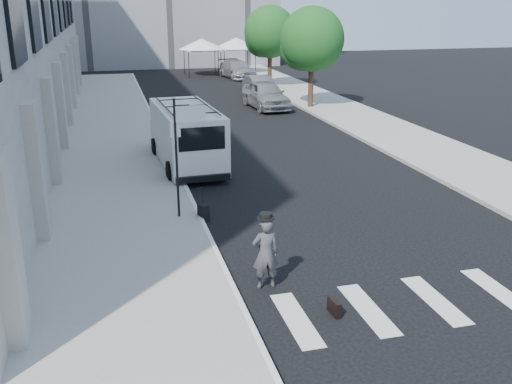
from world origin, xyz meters
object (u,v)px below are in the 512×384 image
briefcase (334,307)px  suitcase (203,212)px  cargo_van (186,135)px  businessman (266,253)px  parked_car_c (237,69)px  parked_car_b (260,87)px  parked_car_a (266,95)px

briefcase → suitcase: 6.25m
suitcase → cargo_van: 6.32m
businessman → briefcase: (1.07, -1.51, -0.68)m
suitcase → parked_car_c: size_ratio=0.20×
parked_car_b → briefcase: bearing=-103.9°
parked_car_b → parked_car_c: 10.53m
parked_car_c → cargo_van: bearing=-114.1°
businessman → briefcase: 1.97m
suitcase → parked_car_a: parked_car_a is taller
suitcase → parked_car_a: bearing=47.5°
briefcase → cargo_van: size_ratio=0.07×
businessman → parked_car_a: businessman is taller
cargo_van → parked_car_a: (6.51, 11.59, -0.38)m
parked_car_a → parked_car_c: size_ratio=0.96×
parked_car_a → briefcase: bearing=-105.1°
suitcase → businessman: bearing=-103.0°
cargo_van → briefcase: bearing=-86.8°
parked_car_a → suitcase: bearing=-114.1°
suitcase → parked_car_a: 19.12m
cargo_van → parked_car_b: bearing=62.2°
businessman → cargo_van: size_ratio=0.27×
parked_car_c → briefcase: bearing=-107.0°
briefcase → suitcase: bearing=101.3°
parked_car_c → suitcase: bearing=-111.7°
suitcase → parked_car_a: size_ratio=0.20×
suitcase → parked_car_b: 23.45m
businessman → parked_car_c: bearing=-101.1°
parked_car_b → cargo_van: bearing=-116.6°
businessman → parked_car_b: businessman is taller
cargo_van → parked_car_b: size_ratio=1.47×
parked_car_c → businessman: bearing=-109.0°
parked_car_b → parked_car_c: parked_car_c is taller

